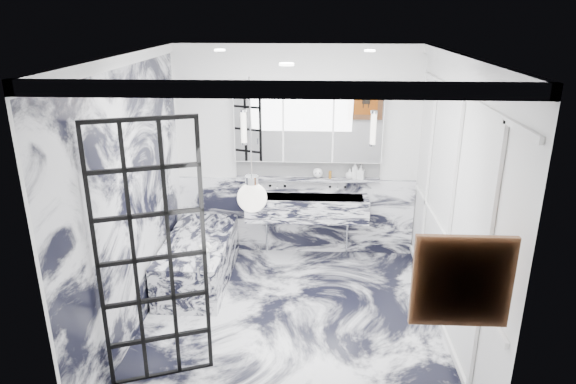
# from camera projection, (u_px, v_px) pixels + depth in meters

# --- Properties ---
(floor) EXTENTS (3.60, 3.60, 0.00)m
(floor) POSITION_uv_depth(u_px,v_px,m) (290.00, 322.00, 5.54)
(floor) COLOR white
(floor) RESTS_ON ground
(ceiling) EXTENTS (3.60, 3.60, 0.00)m
(ceiling) POSITION_uv_depth(u_px,v_px,m) (290.00, 55.00, 4.60)
(ceiling) COLOR white
(ceiling) RESTS_ON wall_back
(wall_back) EXTENTS (3.60, 0.00, 3.60)m
(wall_back) POSITION_uv_depth(u_px,v_px,m) (297.00, 153.00, 6.77)
(wall_back) COLOR white
(wall_back) RESTS_ON floor
(wall_front) EXTENTS (3.60, 0.00, 3.60)m
(wall_front) POSITION_uv_depth(u_px,v_px,m) (277.00, 297.00, 3.38)
(wall_front) COLOR white
(wall_front) RESTS_ON floor
(wall_left) EXTENTS (0.00, 3.60, 3.60)m
(wall_left) POSITION_uv_depth(u_px,v_px,m) (131.00, 198.00, 5.15)
(wall_left) COLOR white
(wall_left) RESTS_ON floor
(wall_right) EXTENTS (0.00, 3.60, 3.60)m
(wall_right) POSITION_uv_depth(u_px,v_px,m) (454.00, 204.00, 4.99)
(wall_right) COLOR white
(wall_right) RESTS_ON floor
(marble_clad_back) EXTENTS (3.18, 0.05, 1.05)m
(marble_clad_back) POSITION_uv_depth(u_px,v_px,m) (296.00, 216.00, 7.03)
(marble_clad_back) COLOR white
(marble_clad_back) RESTS_ON floor
(marble_clad_left) EXTENTS (0.02, 3.56, 2.68)m
(marble_clad_left) POSITION_uv_depth(u_px,v_px,m) (133.00, 204.00, 5.17)
(marble_clad_left) COLOR white
(marble_clad_left) RESTS_ON floor
(panel_molding) EXTENTS (0.03, 3.40, 2.30)m
(panel_molding) POSITION_uv_depth(u_px,v_px,m) (451.00, 214.00, 5.03)
(panel_molding) COLOR white
(panel_molding) RESTS_ON floor
(soap_bottle_a) EXTENTS (0.10, 0.10, 0.23)m
(soap_bottle_a) POSITION_uv_depth(u_px,v_px,m) (355.00, 170.00, 6.71)
(soap_bottle_a) COLOR #8C5919
(soap_bottle_a) RESTS_ON ledge
(soap_bottle_b) EXTENTS (0.11, 0.11, 0.19)m
(soap_bottle_b) POSITION_uv_depth(u_px,v_px,m) (361.00, 172.00, 6.71)
(soap_bottle_b) COLOR #4C4C51
(soap_bottle_b) RESTS_ON ledge
(soap_bottle_c) EXTENTS (0.12, 0.12, 0.14)m
(soap_bottle_c) POSITION_uv_depth(u_px,v_px,m) (349.00, 174.00, 6.73)
(soap_bottle_c) COLOR silver
(soap_bottle_c) RESTS_ON ledge
(face_pot) EXTENTS (0.13, 0.13, 0.13)m
(face_pot) POSITION_uv_depth(u_px,v_px,m) (318.00, 173.00, 6.75)
(face_pot) COLOR white
(face_pot) RESTS_ON ledge
(amber_bottle) EXTENTS (0.04, 0.04, 0.10)m
(amber_bottle) POSITION_uv_depth(u_px,v_px,m) (330.00, 175.00, 6.75)
(amber_bottle) COLOR #8C5919
(amber_bottle) RESTS_ON ledge
(flower_vase) EXTENTS (0.09, 0.09, 0.12)m
(flower_vase) POSITION_uv_depth(u_px,v_px,m) (206.00, 259.00, 5.62)
(flower_vase) COLOR silver
(flower_vase) RESTS_ON bathtub
(crittall_door) EXTENTS (0.84, 0.34, 2.39)m
(crittall_door) POSITION_uv_depth(u_px,v_px,m) (152.00, 258.00, 4.35)
(crittall_door) COLOR black
(crittall_door) RESTS_ON floor
(artwork) EXTENTS (0.54, 0.05, 0.54)m
(artwork) POSITION_uv_depth(u_px,v_px,m) (462.00, 281.00, 3.31)
(artwork) COLOR #B84B12
(artwork) RESTS_ON wall_front
(pendant_light) EXTENTS (0.22, 0.22, 0.22)m
(pendant_light) POSITION_uv_depth(u_px,v_px,m) (252.00, 198.00, 3.83)
(pendant_light) COLOR white
(pendant_light) RESTS_ON ceiling
(trough_sink) EXTENTS (1.60, 0.45, 0.30)m
(trough_sink) POSITION_uv_depth(u_px,v_px,m) (307.00, 208.00, 6.75)
(trough_sink) COLOR silver
(trough_sink) RESTS_ON wall_back
(ledge) EXTENTS (1.90, 0.14, 0.04)m
(ledge) POSITION_uv_depth(u_px,v_px,m) (307.00, 179.00, 6.79)
(ledge) COLOR silver
(ledge) RESTS_ON wall_back
(subway_tile) EXTENTS (1.90, 0.03, 0.23)m
(subway_tile) POSITION_uv_depth(u_px,v_px,m) (308.00, 168.00, 6.81)
(subway_tile) COLOR white
(subway_tile) RESTS_ON wall_back
(mirror_cabinet) EXTENTS (1.90, 0.16, 1.00)m
(mirror_cabinet) POSITION_uv_depth(u_px,v_px,m) (308.00, 123.00, 6.55)
(mirror_cabinet) COLOR white
(mirror_cabinet) RESTS_ON wall_back
(sconce_left) EXTENTS (0.07, 0.07, 0.40)m
(sconce_left) POSITION_uv_depth(u_px,v_px,m) (244.00, 127.00, 6.51)
(sconce_left) COLOR white
(sconce_left) RESTS_ON mirror_cabinet
(sconce_right) EXTENTS (0.07, 0.07, 0.40)m
(sconce_right) POSITION_uv_depth(u_px,v_px,m) (373.00, 129.00, 6.43)
(sconce_right) COLOR white
(sconce_right) RESTS_ON mirror_cabinet
(bathtub) EXTENTS (0.75, 1.65, 0.55)m
(bathtub) POSITION_uv_depth(u_px,v_px,m) (199.00, 259.00, 6.35)
(bathtub) COLOR silver
(bathtub) RESTS_ON floor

